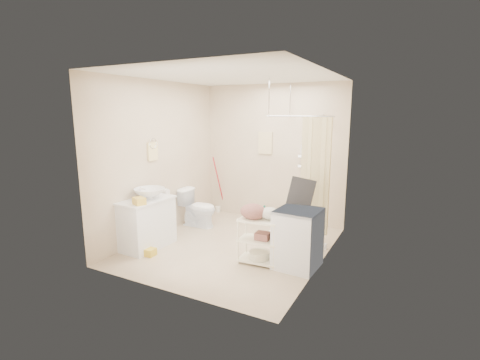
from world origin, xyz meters
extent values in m
plane|color=#C7B495|center=(0.00, 0.00, 0.00)|extent=(3.20, 3.20, 0.00)
cube|color=silver|center=(0.00, 0.00, 2.60)|extent=(2.80, 3.20, 0.04)
cube|color=beige|center=(0.00, 1.60, 1.30)|extent=(2.80, 0.04, 2.60)
cube|color=beige|center=(0.00, -1.60, 1.30)|extent=(2.80, 0.04, 2.60)
cube|color=beige|center=(-1.40, 0.00, 1.30)|extent=(0.04, 3.20, 2.60)
cube|color=beige|center=(1.40, 0.00, 1.30)|extent=(0.04, 3.20, 2.60)
cube|color=silver|center=(-1.16, -0.65, 0.38)|extent=(0.53, 0.90, 0.77)
imported|color=white|center=(-1.14, -0.58, 0.85)|extent=(0.57, 0.57, 0.16)
cube|color=gold|center=(-1.03, -0.92, 0.82)|extent=(0.23, 0.20, 0.10)
cube|color=gold|center=(-0.92, -0.90, 0.08)|extent=(0.29, 0.23, 0.15)
imported|color=white|center=(-1.04, 0.57, 0.35)|extent=(0.69, 0.41, 0.70)
imported|color=brown|center=(-0.11, 1.46, 0.14)|extent=(0.15, 0.10, 0.29)
imported|color=brown|center=(0.16, 1.40, 0.15)|extent=(0.19, 0.17, 0.30)
cube|color=beige|center=(-0.15, 1.58, 1.50)|extent=(0.28, 0.03, 0.42)
imported|color=silver|center=(0.62, 1.52, 1.45)|extent=(0.10, 0.10, 0.25)
imported|color=#4A5BA4|center=(0.74, 1.54, 1.40)|extent=(0.09, 0.09, 0.16)
cube|color=silver|center=(1.14, -0.24, 0.40)|extent=(0.58, 0.60, 0.81)
camera|label=1|loc=(2.51, -4.55, 2.09)|focal=26.00mm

